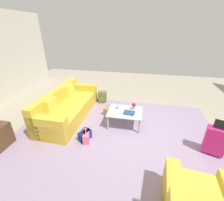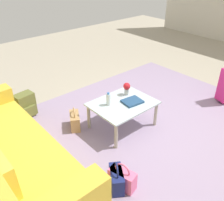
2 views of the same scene
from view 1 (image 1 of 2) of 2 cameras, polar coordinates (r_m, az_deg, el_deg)
name	(u,v)px [view 1 (image 1 of 2)]	position (r m, az deg, el deg)	size (l,w,h in m)	color
ground_plane	(138,137)	(3.93, 9.74, -13.70)	(12.00, 12.00, 0.00)	#A89E89
area_rug	(113,139)	(3.82, 0.28, -14.55)	(5.20, 4.40, 0.01)	#9984A3
couch	(67,107)	(4.78, -16.85, -2.54)	(0.97, 2.48, 0.85)	gold
coffee_table	(125,113)	(4.15, 4.95, -4.76)	(0.93, 0.73, 0.43)	silver
water_bottle	(118,106)	(4.18, 2.48, -2.04)	(0.06, 0.06, 0.20)	silver
coffee_table_book	(129,113)	(4.03, 6.54, -4.63)	(0.29, 0.23, 0.03)	navy
flower_vase	(134,106)	(4.18, 8.29, -1.91)	(0.11, 0.11, 0.21)	#B2B7BC
suitcase_magenta	(215,140)	(3.91, 34.67, -12.34)	(0.45, 0.34, 0.85)	#D12375
handbag_navy	(85,135)	(3.80, -10.28, -12.82)	(0.29, 0.34, 0.36)	navy
handbag_tan	(108,110)	(4.75, -1.41, -3.83)	(0.28, 0.35, 0.36)	tan
handbag_pink	(86,136)	(3.76, -9.74, -13.32)	(0.22, 0.34, 0.36)	pink
backpack_olive	(102,97)	(5.53, -3.74, 1.34)	(0.32, 0.28, 0.40)	olive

